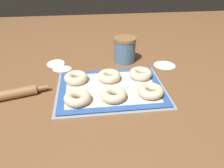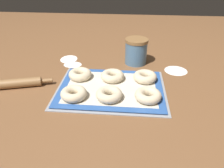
{
  "view_description": "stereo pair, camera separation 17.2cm",
  "coord_description": "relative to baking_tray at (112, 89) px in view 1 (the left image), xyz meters",
  "views": [
    {
      "loc": [
        -0.1,
        -0.82,
        0.52
      ],
      "look_at": [
        0.0,
        -0.0,
        0.03
      ],
      "focal_mm": 35.0,
      "sensor_mm": 36.0,
      "label": 1
    },
    {
      "loc": [
        0.08,
        -0.82,
        0.52
      ],
      "look_at": [
        0.0,
        -0.0,
        0.03
      ],
      "focal_mm": 35.0,
      "sensor_mm": 36.0,
      "label": 2
    }
  ],
  "objects": [
    {
      "name": "flour_canister",
      "position": [
        0.11,
        0.29,
        0.07
      ],
      "size": [
        0.12,
        0.12,
        0.14
      ],
      "color": "slate",
      "rests_on": "ground_plane"
    },
    {
      "name": "bagel_front_center",
      "position": [
        -0.0,
        -0.08,
        0.03
      ],
      "size": [
        0.11,
        0.11,
        0.04
      ],
      "color": "beige",
      "rests_on": "baking_mat"
    },
    {
      "name": "bagel_back_center",
      "position": [
        -0.01,
        0.07,
        0.03
      ],
      "size": [
        0.11,
        0.11,
        0.04
      ],
      "color": "beige",
      "rests_on": "baking_mat"
    },
    {
      "name": "baking_tray",
      "position": [
        0.0,
        0.0,
        0.0
      ],
      "size": [
        0.48,
        0.36,
        0.01
      ],
      "color": "#93969B",
      "rests_on": "ground_plane"
    },
    {
      "name": "ground_plane",
      "position": [
        -0.0,
        0.0,
        -0.0
      ],
      "size": [
        2.8,
        2.8,
        0.0
      ],
      "primitive_type": "plane",
      "color": "brown"
    },
    {
      "name": "bagel_back_left",
      "position": [
        -0.16,
        0.08,
        0.03
      ],
      "size": [
        0.11,
        0.11,
        0.04
      ],
      "color": "beige",
      "rests_on": "baking_mat"
    },
    {
      "name": "bagel_back_right",
      "position": [
        0.15,
        0.08,
        0.03
      ],
      "size": [
        0.11,
        0.11,
        0.04
      ],
      "color": "beige",
      "rests_on": "baking_mat"
    },
    {
      "name": "bagel_front_right",
      "position": [
        0.15,
        -0.08,
        0.03
      ],
      "size": [
        0.11,
        0.11,
        0.04
      ],
      "color": "beige",
      "rests_on": "baking_mat"
    },
    {
      "name": "baking_mat",
      "position": [
        0.0,
        -0.0,
        0.01
      ],
      "size": [
        0.46,
        0.34,
        0.0
      ],
      "color": "#2D569E",
      "rests_on": "baking_tray"
    },
    {
      "name": "flour_patch_far",
      "position": [
        -0.28,
        0.31,
        -0.0
      ],
      "size": [
        0.1,
        0.11,
        0.0
      ],
      "color": "white",
      "rests_on": "ground_plane"
    },
    {
      "name": "flour_patch_side",
      "position": [
        -0.24,
        0.24,
        -0.0
      ],
      "size": [
        0.1,
        0.08,
        0.0
      ],
      "color": "white",
      "rests_on": "ground_plane"
    },
    {
      "name": "flour_patch_near",
      "position": [
        0.31,
        0.21,
        -0.0
      ],
      "size": [
        0.12,
        0.11,
        0.0
      ],
      "color": "white",
      "rests_on": "ground_plane"
    },
    {
      "name": "bagel_front_left",
      "position": [
        -0.15,
        -0.09,
        0.03
      ],
      "size": [
        0.11,
        0.11,
        0.04
      ],
      "color": "beige",
      "rests_on": "baking_mat"
    }
  ]
}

